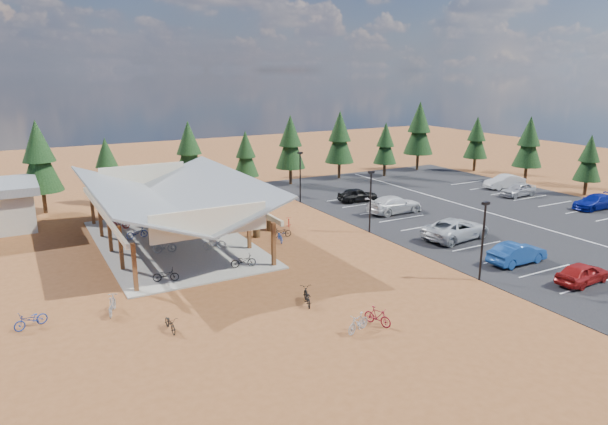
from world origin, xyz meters
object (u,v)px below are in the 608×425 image
at_px(bike_16, 282,232).
at_px(car_4, 358,195).
at_px(lamp_post_1, 370,197).
at_px(car_2, 456,229).
at_px(lamp_post_0, 483,236).
at_px(bike_3, 120,224).
at_px(trash_bin_1, 270,225).
at_px(bike_6, 201,232).
at_px(car_3, 395,205).
at_px(lamp_post_2, 300,173).
at_px(bike_1, 165,246).
at_px(bike_8, 170,323).
at_px(bike_15, 289,223).
at_px(bike_11, 378,316).
at_px(bike_13, 358,323).
at_px(bike_4, 243,261).
at_px(bike_9, 112,305).
at_px(car_8, 518,189).
at_px(bike_pavilion, 170,195).
at_px(car_1, 517,253).
at_px(bike_14, 280,236).
at_px(car_9, 505,182).
at_px(trash_bin_0, 256,232).
at_px(bike_10, 31,320).
at_px(car_7, 595,202).
at_px(bike_5, 214,243).
at_px(bike_12, 307,296).
at_px(car_0, 582,273).
at_px(bike_7, 175,214).
at_px(bike_2, 137,233).

bearing_deg(bike_16, car_4, 128.19).
bearing_deg(lamp_post_1, bike_16, 161.88).
bearing_deg(car_2, car_4, -8.38).
xyz_separation_m(lamp_post_0, bike_3, (-17.91, 22.65, -2.41)).
height_order(trash_bin_1, car_4, car_4).
xyz_separation_m(bike_6, car_3, (18.40, -1.23, 0.34)).
height_order(lamp_post_2, bike_1, lamp_post_2).
relative_size(bike_8, bike_15, 1.05).
distance_m(bike_6, bike_11, 19.43).
xyz_separation_m(bike_13, car_4, (16.00, 23.47, 0.24)).
distance_m(lamp_post_2, bike_4, 19.45).
relative_size(bike_9, car_8, 0.42).
distance_m(lamp_post_0, trash_bin_1, 18.06).
bearing_deg(bike_16, bike_15, 148.13).
relative_size(bike_pavilion, car_1, 4.34).
bearing_deg(bike_3, bike_9, -176.38).
xyz_separation_m(bike_3, bike_14, (10.35, -9.30, -0.14)).
distance_m(bike_1, bike_4, 6.75).
distance_m(car_4, car_9, 18.35).
relative_size(trash_bin_0, car_1, 0.20).
xyz_separation_m(bike_10, bike_13, (14.61, -8.57, 0.04)).
distance_m(bike_6, car_7, 37.43).
bearing_deg(lamp_post_0, bike_13, -168.91).
bearing_deg(bike_11, bike_15, 56.88).
bearing_deg(bike_9, bike_6, -107.90).
distance_m(bike_8, car_9, 45.45).
bearing_deg(bike_10, bike_11, 40.94).
xyz_separation_m(trash_bin_0, bike_11, (-0.77, -17.28, 0.05)).
relative_size(trash_bin_0, car_4, 0.22).
relative_size(bike_5, bike_12, 0.90).
bearing_deg(bike_1, bike_5, -92.71).
bearing_deg(car_0, bike_12, 67.18).
height_order(trash_bin_1, bike_12, bike_12).
distance_m(bike_13, car_3, 24.46).
bearing_deg(car_1, car_0, -173.14).
bearing_deg(car_7, car_3, -110.74).
distance_m(trash_bin_0, bike_6, 4.44).
height_order(bike_7, bike_16, bike_7).
bearing_deg(trash_bin_0, lamp_post_0, -60.38).
xyz_separation_m(bike_1, bike_7, (3.24, 8.65, 0.02)).
distance_m(bike_pavilion, car_2, 22.37).
relative_size(trash_bin_0, car_7, 0.19).
bearing_deg(car_1, lamp_post_1, 21.13).
bearing_deg(car_2, car_9, -65.18).
bearing_deg(car_4, bike_15, 123.35).
bearing_deg(bike_11, car_2, 12.27).
xyz_separation_m(trash_bin_0, bike_10, (-16.72, -8.85, 0.00)).
relative_size(bike_2, bike_4, 1.00).
relative_size(car_4, car_7, 0.85).
relative_size(bike_9, bike_14, 1.10).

